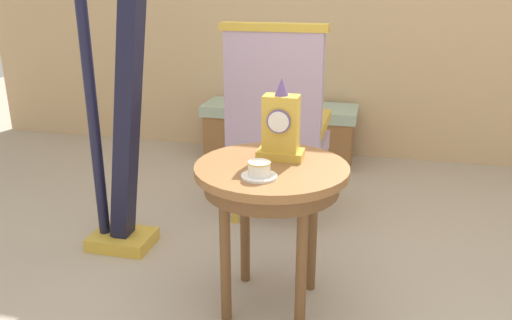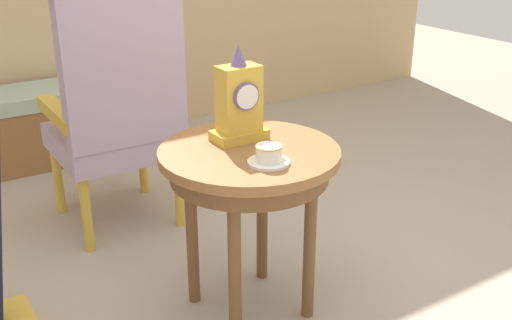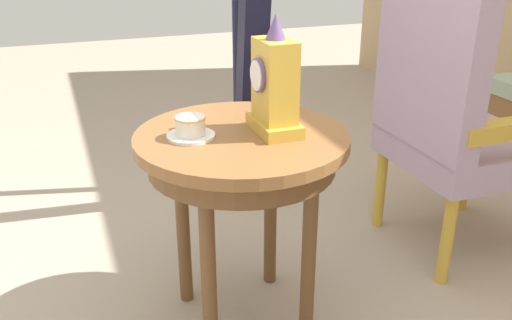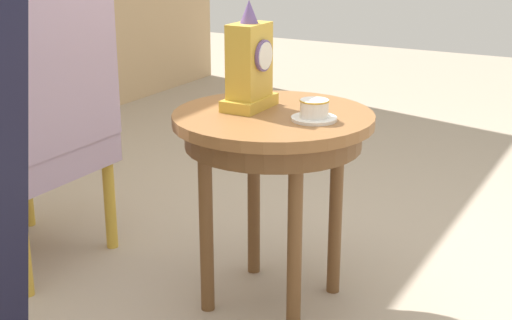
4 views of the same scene
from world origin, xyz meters
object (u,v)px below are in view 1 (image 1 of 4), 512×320
Objects in this scene: side_table at (272,185)px; teacup_left at (259,171)px; mantel_clock at (281,127)px; window_bench at (279,133)px; armchair at (277,122)px; harp at (117,117)px.

teacup_left is at bearing -96.82° from side_table.
window_bench is (-0.36, 1.81, -0.56)m from mantel_clock.
side_table is 0.87m from armchair.
side_table is at bearing -80.11° from armchair.
harp is (-0.83, 0.47, 0.04)m from teacup_left.
window_bench is (-0.19, 1.04, -0.37)m from armchair.
mantel_clock is (0.03, 0.24, 0.11)m from teacup_left.
side_table is 4.70× the size of teacup_left.
window_bench is at bearing 100.33° from armchair.
teacup_left is 0.95m from harp.
mantel_clock is at bearing -14.92° from harp.
side_table is 0.91m from harp.
side_table is 0.56× the size of armchair.
side_table is 0.36× the size of harp.
harp reaches higher than side_table.
teacup_left is 0.26m from mantel_clock.
side_table is at bearing -79.86° from window_bench.
side_table reaches higher than window_bench.
armchair reaches higher than mantel_clock.
mantel_clock reaches higher than side_table.
side_table is at bearing -20.90° from harp.
teacup_left is at bearing -81.05° from window_bench.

